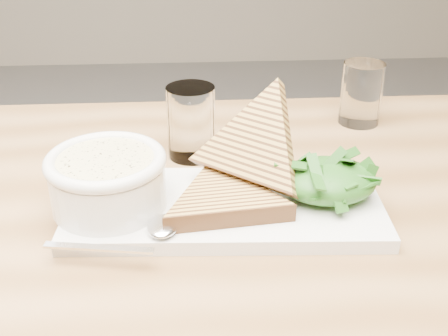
{
  "coord_description": "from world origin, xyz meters",
  "views": [
    {
      "loc": [
        0.07,
        -0.49,
        1.11
      ],
      "look_at": [
        0.11,
        0.08,
        0.8
      ],
      "focal_mm": 45.0,
      "sensor_mm": 36.0,
      "label": 1
    }
  ],
  "objects": [
    {
      "name": "glass_near",
      "position": [
        0.07,
        0.21,
        0.8
      ],
      "size": [
        0.07,
        0.07,
        0.1
      ],
      "primitive_type": "cylinder",
      "color": "white",
      "rests_on": "table_top"
    },
    {
      "name": "salad_base",
      "position": [
        0.23,
        0.06,
        0.79
      ],
      "size": [
        0.12,
        0.09,
        0.04
      ],
      "primitive_type": "ellipsoid",
      "color": "#174316",
      "rests_on": "platter"
    },
    {
      "name": "spoon_bowl",
      "position": [
        0.04,
        0.0,
        0.78
      ],
      "size": [
        0.04,
        0.05,
        0.01
      ],
      "primitive_type": "ellipsoid",
      "rotation": [
        0.0,
        0.0,
        -0.16
      ],
      "color": "silver",
      "rests_on": "platter"
    },
    {
      "name": "sandwich_lean",
      "position": [
        0.15,
        0.09,
        0.83
      ],
      "size": [
        0.24,
        0.25,
        0.19
      ],
      "primitive_type": null,
      "rotation": [
        0.86,
        0.0,
        -0.68
      ],
      "color": "#B68B3F",
      "rests_on": "sandwich_flat"
    },
    {
      "name": "soup_bowl",
      "position": [
        -0.02,
        0.06,
        0.8
      ],
      "size": [
        0.13,
        0.13,
        0.05
      ],
      "primitive_type": "cylinder",
      "color": "white",
      "rests_on": "platter"
    },
    {
      "name": "table_top",
      "position": [
        0.1,
        0.01,
        0.73
      ],
      "size": [
        1.22,
        0.82,
        0.04
      ],
      "primitive_type": "cube",
      "rotation": [
        0.0,
        0.0,
        0.0
      ],
      "color": "olive",
      "rests_on": "ground"
    },
    {
      "name": "bowl_rim",
      "position": [
        -0.02,
        0.06,
        0.83
      ],
      "size": [
        0.13,
        0.13,
        0.01
      ],
      "primitive_type": "torus",
      "color": "white",
      "rests_on": "soup_bowl"
    },
    {
      "name": "sandwich_flat",
      "position": [
        0.11,
        0.05,
        0.78
      ],
      "size": [
        0.19,
        0.19,
        0.02
      ],
      "primitive_type": null,
      "rotation": [
        0.0,
        0.0,
        0.12
      ],
      "color": "#B68B3F",
      "rests_on": "platter"
    },
    {
      "name": "spoon_handle",
      "position": [
        -0.02,
        -0.03,
        0.77
      ],
      "size": [
        0.11,
        0.03,
        0.0
      ],
      "primitive_type": "cube",
      "rotation": [
        0.0,
        0.0,
        -0.16
      ],
      "color": "silver",
      "rests_on": "platter"
    },
    {
      "name": "platter",
      "position": [
        0.11,
        0.06,
        0.76
      ],
      "size": [
        0.37,
        0.18,
        0.02
      ],
      "primitive_type": "cube",
      "rotation": [
        0.0,
        0.0,
        -0.05
      ],
      "color": "white",
      "rests_on": "table_top"
    },
    {
      "name": "soup",
      "position": [
        -0.02,
        0.06,
        0.83
      ],
      "size": [
        0.11,
        0.11,
        0.01
      ],
      "primitive_type": "cylinder",
      "color": "beige",
      "rests_on": "soup_bowl"
    },
    {
      "name": "arugula_pile",
      "position": [
        0.23,
        0.06,
        0.8
      ],
      "size": [
        0.11,
        0.1,
        0.05
      ],
      "primitive_type": null,
      "color": "#2C6819",
      "rests_on": "platter"
    },
    {
      "name": "glass_far",
      "position": [
        0.34,
        0.31,
        0.8
      ],
      "size": [
        0.06,
        0.06,
        0.1
      ],
      "primitive_type": "cylinder",
      "color": "white",
      "rests_on": "table_top"
    }
  ]
}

